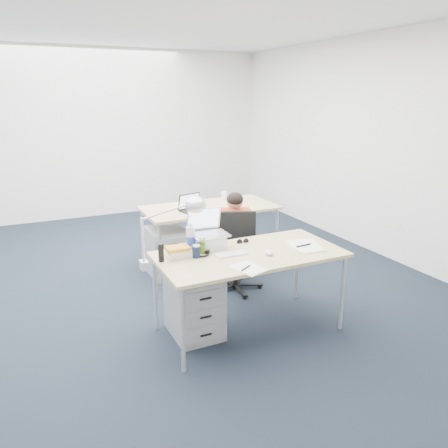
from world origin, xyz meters
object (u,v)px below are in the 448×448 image
at_px(can_koozie, 196,251).
at_px(drawer_pedestal_far, 166,252).
at_px(desk_lamp, 164,232).
at_px(headphones, 201,253).
at_px(desk_far, 210,210).
at_px(wireless_keyboard, 231,254).
at_px(silver_laptop, 209,230).
at_px(far_cup, 224,196).
at_px(cordless_phone, 161,253).
at_px(seated_person, 233,238).
at_px(desk_near, 250,258).
at_px(water_bottle, 191,237).
at_px(book_stack, 178,252).
at_px(office_chair, 235,267).
at_px(sunglasses, 243,242).
at_px(drawer_pedestal_near, 194,305).
at_px(computer_mouse, 269,252).
at_px(bear_figurine, 203,245).
at_px(dark_laptop, 194,203).

bearing_deg(can_koozie, drawer_pedestal_far, 82.47).
bearing_deg(desk_lamp, headphones, 14.20).
relative_size(desk_far, wireless_keyboard, 5.69).
xyz_separation_m(silver_laptop, far_cup, (0.92, 1.64, -0.12)).
distance_m(wireless_keyboard, cordless_phone, 0.60).
bearing_deg(cordless_phone, seated_person, 31.84).
xyz_separation_m(desk_near, far_cup, (0.66, 1.90, 0.10)).
distance_m(water_bottle, desk_lamp, 0.41).
bearing_deg(headphones, book_stack, 148.17).
height_order(office_chair, headphones, office_chair).
relative_size(desk_near, drawer_pedestal_far, 2.91).
distance_m(seated_person, silver_laptop, 0.96).
bearing_deg(water_bottle, cordless_phone, -157.10).
relative_size(wireless_keyboard, water_bottle, 1.11).
relative_size(silver_laptop, sunglasses, 2.88).
bearing_deg(silver_laptop, seated_person, 51.21).
relative_size(silver_laptop, wireless_keyboard, 1.21).
bearing_deg(desk_far, drawer_pedestal_far, -170.00).
height_order(silver_laptop, desk_lamp, desk_lamp).
xyz_separation_m(drawer_pedestal_near, book_stack, (-0.12, 0.03, 0.50)).
distance_m(seated_person, computer_mouse, 1.08).
bearing_deg(drawer_pedestal_near, water_bottle, 77.07).
relative_size(computer_mouse, headphones, 0.59).
height_order(drawer_pedestal_near, bear_figurine, bear_figurine).
xyz_separation_m(drawer_pedestal_near, far_cup, (1.12, 1.76, 0.51)).
bearing_deg(seated_person, dark_laptop, 127.98).
xyz_separation_m(desk_near, desk_far, (0.33, 1.64, 0.00)).
relative_size(can_koozie, water_bottle, 0.44).
bearing_deg(far_cup, wireless_keyboard, -113.69).
relative_size(seated_person, can_koozie, 9.64).
xyz_separation_m(water_bottle, cordless_phone, (-0.31, -0.13, -0.05)).
bearing_deg(desk_lamp, desk_near, -4.51).
bearing_deg(drawer_pedestal_near, drawer_pedestal_far, 81.77).
bearing_deg(computer_mouse, wireless_keyboard, 170.90).
height_order(drawer_pedestal_near, wireless_keyboard, wireless_keyboard).
distance_m(desk_near, computer_mouse, 0.18).
xyz_separation_m(seated_person, dark_laptop, (-0.22, 0.58, 0.29)).
bearing_deg(desk_near, drawer_pedestal_near, 163.36).
bearing_deg(drawer_pedestal_far, far_cup, 21.59).
bearing_deg(drawer_pedestal_far, silver_laptop, -89.91).
bearing_deg(desk_lamp, far_cup, 50.77).
bearing_deg(drawer_pedestal_near, desk_far, 61.88).
bearing_deg(cordless_phone, desk_far, 48.52).
relative_size(seated_person, drawer_pedestal_near, 1.94).
relative_size(drawer_pedestal_far, silver_laptop, 1.62).
xyz_separation_m(wireless_keyboard, far_cup, (0.82, 1.87, 0.05)).
bearing_deg(wireless_keyboard, sunglasses, 45.62).
relative_size(cordless_phone, sunglasses, 1.27).
distance_m(office_chair, wireless_keyboard, 1.00).
distance_m(wireless_keyboard, desk_lamp, 0.65).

